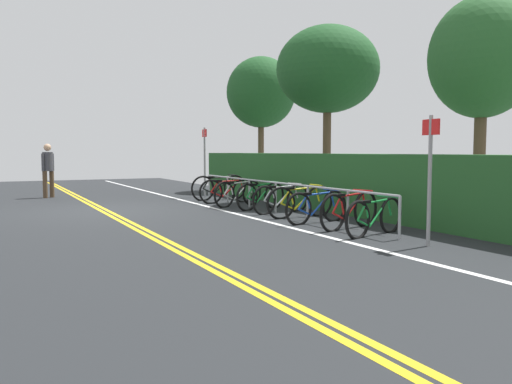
% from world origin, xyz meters
% --- Properties ---
extents(ground_plane, '(29.68, 11.69, 0.05)m').
position_xyz_m(ground_plane, '(0.00, 0.00, -0.03)').
color(ground_plane, '#232628').
extents(centre_line_yellow_inner, '(26.72, 0.10, 0.00)m').
position_xyz_m(centre_line_yellow_inner, '(0.00, -0.08, 0.00)').
color(centre_line_yellow_inner, gold).
rests_on(centre_line_yellow_inner, ground_plane).
extents(centre_line_yellow_outer, '(26.72, 0.10, 0.00)m').
position_xyz_m(centre_line_yellow_outer, '(0.00, 0.08, 0.00)').
color(centre_line_yellow_outer, gold).
rests_on(centre_line_yellow_outer, ground_plane).
extents(bike_lane_stripe_white, '(26.72, 0.12, 0.00)m').
position_xyz_m(bike_lane_stripe_white, '(0.00, 2.64, 0.00)').
color(bike_lane_stripe_white, white).
rests_on(bike_lane_stripe_white, ground_plane).
extents(bike_rack, '(8.50, 0.05, 0.75)m').
position_xyz_m(bike_rack, '(2.44, 3.54, 0.57)').
color(bike_rack, '#9EA0A5').
rests_on(bike_rack, ground_plane).
extents(bicycle_0, '(0.46, 1.86, 0.79)m').
position_xyz_m(bicycle_0, '(-1.32, 3.68, 0.37)').
color(bicycle_0, black).
rests_on(bicycle_0, ground_plane).
extents(bicycle_1, '(0.46, 1.73, 0.73)m').
position_xyz_m(bicycle_1, '(-0.33, 3.52, 0.34)').
color(bicycle_1, black).
rests_on(bicycle_1, ground_plane).
extents(bicycle_2, '(0.67, 1.67, 0.74)m').
position_xyz_m(bicycle_2, '(0.59, 3.43, 0.34)').
color(bicycle_2, black).
rests_on(bicycle_2, ground_plane).
extents(bicycle_3, '(0.61, 1.62, 0.73)m').
position_xyz_m(bicycle_3, '(1.55, 3.61, 0.34)').
color(bicycle_3, black).
rests_on(bicycle_3, ground_plane).
extents(bicycle_4, '(0.53, 1.75, 0.73)m').
position_xyz_m(bicycle_4, '(2.48, 3.68, 0.34)').
color(bicycle_4, black).
rests_on(bicycle_4, ground_plane).
extents(bicycle_5, '(0.46, 1.76, 0.75)m').
position_xyz_m(bicycle_5, '(3.40, 3.64, 0.35)').
color(bicycle_5, black).
rests_on(bicycle_5, ground_plane).
extents(bicycle_6, '(0.46, 1.67, 0.71)m').
position_xyz_m(bicycle_6, '(4.35, 3.45, 0.33)').
color(bicycle_6, black).
rests_on(bicycle_6, ground_plane).
extents(bicycle_7, '(0.60, 1.69, 0.75)m').
position_xyz_m(bicycle_7, '(5.28, 3.57, 0.35)').
color(bicycle_7, black).
rests_on(bicycle_7, ground_plane).
extents(bicycle_8, '(0.59, 1.63, 0.70)m').
position_xyz_m(bicycle_8, '(6.13, 3.47, 0.33)').
color(bicycle_8, black).
rests_on(bicycle_8, ground_plane).
extents(pedestrian, '(0.34, 0.40, 1.70)m').
position_xyz_m(pedestrian, '(-4.44, -0.85, 0.98)').
color(pedestrian, '#4C3826').
rests_on(pedestrian, ground_plane).
extents(sign_post_near, '(0.36, 0.06, 2.23)m').
position_xyz_m(sign_post_near, '(-2.44, 3.66, 1.34)').
color(sign_post_near, gray).
rests_on(sign_post_near, ground_plane).
extents(sign_post_far, '(0.36, 0.06, 2.02)m').
position_xyz_m(sign_post_far, '(7.33, 3.53, 1.23)').
color(sign_post_far, gray).
rests_on(sign_post_far, ground_plane).
extents(hedge_backdrop, '(17.45, 1.07, 1.41)m').
position_xyz_m(hedge_backdrop, '(3.94, 5.27, 0.70)').
color(hedge_backdrop, '#235626').
rests_on(hedge_backdrop, ground_plane).
extents(tree_near_left, '(2.57, 2.57, 4.98)m').
position_xyz_m(tree_near_left, '(-4.25, 6.64, 3.65)').
color(tree_near_left, brown).
rests_on(tree_near_left, ground_plane).
extents(tree_mid, '(2.93, 2.93, 5.04)m').
position_xyz_m(tree_mid, '(0.70, 6.20, 3.78)').
color(tree_mid, brown).
rests_on(tree_mid, ground_plane).
extents(tree_far_right, '(2.27, 2.27, 4.77)m').
position_xyz_m(tree_far_right, '(5.34, 6.99, 3.45)').
color(tree_far_right, brown).
rests_on(tree_far_right, ground_plane).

